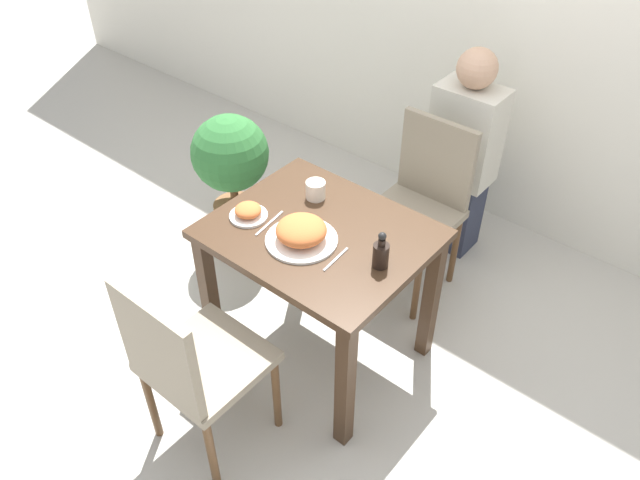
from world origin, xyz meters
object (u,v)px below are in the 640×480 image
(chair_near, at_px, (189,362))
(chair_far, at_px, (421,199))
(food_plate, at_px, (301,232))
(side_plate, at_px, (248,212))
(potted_plant_left, at_px, (232,169))
(person_figure, at_px, (462,156))
(sauce_bottle, at_px, (381,254))
(drink_cup, at_px, (316,190))

(chair_near, distance_m, chair_far, 1.42)
(food_plate, bearing_deg, side_plate, -175.21)
(food_plate, distance_m, potted_plant_left, 0.97)
(potted_plant_left, bearing_deg, person_figure, 41.48)
(sauce_bottle, relative_size, person_figure, 0.14)
(drink_cup, distance_m, person_figure, 0.99)
(chair_far, xyz_separation_m, food_plate, (-0.07, -0.82, 0.26))
(side_plate, bearing_deg, potted_plant_left, 143.27)
(food_plate, relative_size, side_plate, 1.80)
(chair_far, bearing_deg, food_plate, -94.75)
(sauce_bottle, bearing_deg, drink_cup, 158.97)
(chair_far, relative_size, person_figure, 0.78)
(food_plate, height_order, sauce_bottle, sauce_bottle)
(chair_near, xyz_separation_m, food_plate, (0.04, 0.60, 0.26))
(side_plate, height_order, drink_cup, drink_cup)
(sauce_bottle, bearing_deg, person_figure, 102.95)
(chair_far, bearing_deg, person_figure, 90.00)
(chair_near, distance_m, sauce_bottle, 0.82)
(sauce_bottle, distance_m, person_figure, 1.18)
(person_figure, bearing_deg, chair_far, -90.00)
(drink_cup, bearing_deg, chair_far, 68.71)
(chair_near, distance_m, person_figure, 1.81)
(chair_near, bearing_deg, person_figure, -93.26)
(drink_cup, bearing_deg, person_figure, 77.12)
(chair_far, height_order, potted_plant_left, chair_far)
(food_plate, bearing_deg, drink_cup, 119.19)
(drink_cup, xyz_separation_m, person_figure, (0.22, 0.95, -0.20))
(chair_far, relative_size, potted_plant_left, 1.10)
(drink_cup, distance_m, sauce_bottle, 0.51)
(chair_near, distance_m, side_plate, 0.67)
(side_plate, bearing_deg, chair_near, -67.36)
(potted_plant_left, bearing_deg, chair_near, -51.02)
(food_plate, bearing_deg, chair_far, 85.25)
(food_plate, xyz_separation_m, drink_cup, (-0.15, 0.26, -0.00))
(side_plate, distance_m, potted_plant_left, 0.75)
(side_plate, relative_size, potted_plant_left, 0.20)
(chair_far, height_order, person_figure, person_figure)
(chair_far, bearing_deg, sauce_bottle, -70.61)
(person_figure, bearing_deg, side_plate, -105.56)
(chair_near, height_order, chair_far, same)
(drink_cup, distance_m, potted_plant_left, 0.76)
(chair_near, distance_m, food_plate, 0.66)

